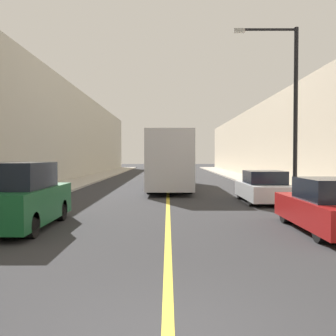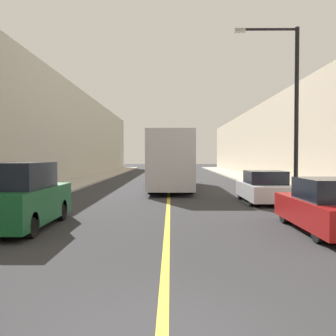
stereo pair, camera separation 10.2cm
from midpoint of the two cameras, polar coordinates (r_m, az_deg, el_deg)
name	(u,v)px [view 2 (the right image)]	position (r m, az deg, el deg)	size (l,w,h in m)	color
sidewalk_left	(90,179)	(35.08, -11.21, -1.63)	(2.69, 72.00, 0.13)	#B2AA9E
sidewalk_right	(250,179)	(35.06, 11.86, -1.64)	(2.69, 72.00, 0.13)	#B2AA9E
building_row_left	(51,132)	(35.91, -16.51, 4.99)	(4.00, 72.00, 8.38)	#B7B2A3
building_row_right	(288,140)	(35.84, 17.15, 3.84)	(4.00, 72.00, 6.95)	beige
road_center_line	(170,180)	(34.37, 0.32, -1.78)	(0.16, 72.00, 0.01)	gold
bus	(171,160)	(25.84, 0.48, 1.22)	(2.56, 12.48, 3.52)	silver
parked_suv_left	(18,198)	(12.29, -20.76, -4.09)	(1.95, 4.53, 1.94)	#145128
car_right_near	(329,208)	(11.84, 22.53, -5.37)	(1.76, 4.59, 1.51)	maroon
car_right_mid	(264,188)	(18.40, 13.94, -2.85)	(1.84, 4.36, 1.46)	silver
street_lamp_right	(291,101)	(19.42, 17.53, 9.32)	(3.01, 0.24, 7.96)	black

